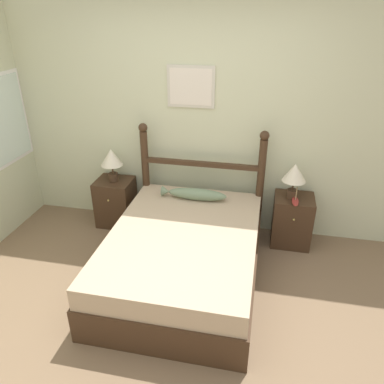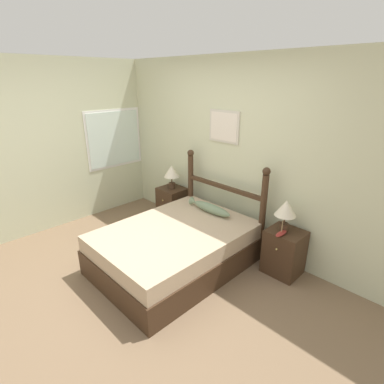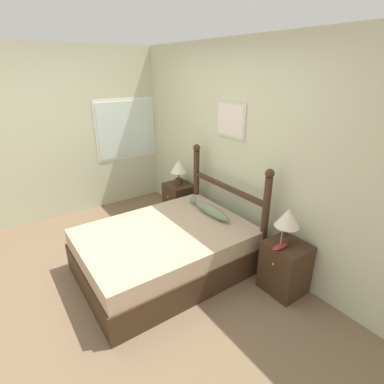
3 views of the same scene
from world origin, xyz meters
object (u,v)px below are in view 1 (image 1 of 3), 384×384
Objects in this scene: nightstand_right at (292,220)px; table_lamp_right at (294,174)px; bed at (183,256)px; nightstand_left at (116,202)px; table_lamp_left at (112,159)px; model_boat at (295,201)px; fish_pillow at (194,194)px.

nightstand_right is 0.56m from table_lamp_right.
nightstand_left is (-1.03, 0.85, 0.02)m from bed.
model_boat is at bearing -3.37° from table_lamp_left.
model_boat reaches higher than nightstand_right.
nightstand_right is at bearing 88.04° from model_boat.
fish_pillow reaches higher than bed.
nightstand_right is at bearing 0.00° from nightstand_left.
nightstand_left is at bearing 176.67° from model_boat.
table_lamp_left reaches higher than fish_pillow.
fish_pillow is (-1.06, -0.18, 0.30)m from nightstand_right.
model_boat is (0.04, -0.11, -0.25)m from table_lamp_right.
fish_pillow is (1.00, -0.18, -0.25)m from table_lamp_left.
bed is 1.42m from table_lamp_right.
model_boat is at bearing -3.33° from nightstand_left.
nightstand_left is 1.46× the size of table_lamp_left.
nightstand_left is 2.62× the size of model_boat.
table_lamp_left is (-2.06, 0.00, 0.55)m from nightstand_right.
table_lamp_left reaches higher than nightstand_right.
nightstand_right is 1.12m from fish_pillow.
nightstand_right reaches higher than bed.
table_lamp_left is (-1.03, 0.85, 0.58)m from bed.
nightstand_right is at bearing -0.04° from table_lamp_left.
nightstand_right is (2.06, 0.00, 0.00)m from nightstand_left.
fish_pillow is (-0.03, 0.67, 0.33)m from bed.
table_lamp_left is 2.02m from table_lamp_right.
nightstand_left is 0.80× the size of fish_pillow.
table_lamp_left is 1.79× the size of model_boat.
bed is at bearing -39.50° from nightstand_left.
model_boat is (2.05, -0.12, 0.30)m from nightstand_left.
nightstand_left reaches higher than bed.
table_lamp_left is at bearing 140.39° from bed.
nightstand_right is at bearing 39.50° from bed.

